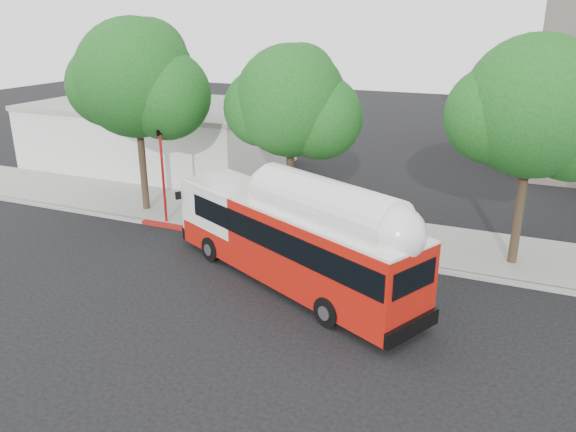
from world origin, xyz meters
name	(u,v)px	position (x,y,z in m)	size (l,w,h in m)	color
ground	(253,284)	(0.00, 0.00, 0.00)	(120.00, 120.00, 0.00)	black
sidewalk	(313,227)	(0.00, 6.50, 0.07)	(60.00, 5.00, 0.15)	gray
curb_strip	(292,246)	(0.00, 3.90, 0.07)	(60.00, 0.30, 0.15)	gray
red_curb_segment	(233,236)	(-3.00, 3.90, 0.08)	(10.00, 0.32, 0.16)	maroon
street_tree_left	(144,83)	(-8.53, 5.56, 6.60)	(6.67, 5.80, 9.74)	#2D2116
street_tree_mid	(299,106)	(-0.59, 6.06, 5.91)	(5.75, 5.00, 8.62)	#2D2116
street_tree_right	(546,113)	(9.44, 5.86, 6.26)	(6.21, 5.40, 9.18)	#2D2116
low_commercial_bldg	(160,134)	(-14.00, 14.00, 2.15)	(16.20, 10.20, 4.25)	silver
transit_bus	(292,242)	(1.32, 0.65, 1.70)	(11.95, 7.33, 3.63)	#B4160C
signal_pole	(163,177)	(-6.88, 4.24, 2.41)	(0.13, 0.45, 4.70)	#B21314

